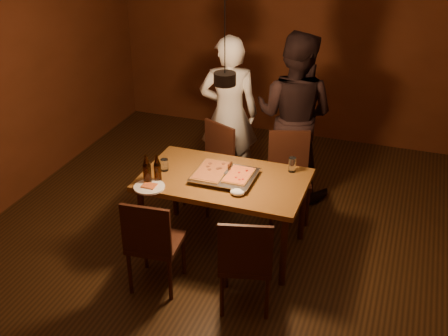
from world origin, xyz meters
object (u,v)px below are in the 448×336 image
(chair_far_left, at_px, (213,158))
(diner_white, at_px, (229,114))
(chair_near_right, at_px, (246,256))
(beer_bottle_a, at_px, (147,169))
(dining_table, at_px, (224,185))
(plate_slice, at_px, (149,187))
(pizza_tray, at_px, (225,177))
(chair_near_left, at_px, (152,237))
(pendant_lamp, at_px, (225,78))
(chair_far_right, at_px, (289,167))
(beer_bottle_b, at_px, (157,168))
(diner_dark, at_px, (294,116))

(chair_far_left, xyz_separation_m, diner_white, (0.03, 0.42, 0.34))
(chair_near_right, xyz_separation_m, beer_bottle_a, (-1.07, 0.46, 0.35))
(dining_table, xyz_separation_m, plate_slice, (-0.56, -0.39, 0.08))
(beer_bottle_a, distance_m, diner_white, 1.51)
(dining_table, distance_m, chair_far_left, 0.85)
(chair_near_right, distance_m, diner_white, 2.14)
(dining_table, xyz_separation_m, pizza_tray, (0.01, -0.02, 0.10))
(pizza_tray, relative_size, beer_bottle_a, 1.99)
(chair_near_left, xyz_separation_m, beer_bottle_a, (-0.26, 0.48, 0.35))
(pendant_lamp, bearing_deg, beer_bottle_a, -167.31)
(plate_slice, xyz_separation_m, diner_white, (0.20, 1.56, 0.11))
(chair_far_left, xyz_separation_m, chair_near_right, (0.85, -1.53, 0.00))
(chair_far_right, relative_size, beer_bottle_b, 2.12)
(dining_table, bearing_deg, diner_white, 106.97)
(pizza_tray, height_order, diner_dark, diner_dark)
(dining_table, relative_size, diner_dark, 0.82)
(dining_table, bearing_deg, plate_slice, -144.86)
(chair_near_right, height_order, plate_slice, chair_near_right)
(chair_far_left, distance_m, pendant_lamp, 1.59)
(dining_table, bearing_deg, beer_bottle_b, -154.99)
(chair_near_left, bearing_deg, diner_dark, 66.07)
(chair_near_left, xyz_separation_m, pizza_tray, (0.36, 0.78, 0.24))
(chair_near_left, height_order, diner_dark, diner_dark)
(pizza_tray, height_order, beer_bottle_b, beer_bottle_b)
(chair_near_right, height_order, beer_bottle_a, beer_bottle_a)
(chair_far_right, relative_size, plate_slice, 1.93)
(dining_table, xyz_separation_m, chair_near_left, (-0.35, -0.80, -0.14))
(chair_far_right, height_order, plate_slice, chair_far_right)
(dining_table, distance_m, diner_dark, 1.34)
(pizza_tray, height_order, pendant_lamp, pendant_lamp)
(chair_near_right, height_order, beer_bottle_b, beer_bottle_b)
(chair_far_right, distance_m, pizza_tray, 0.95)
(dining_table, xyz_separation_m, diner_white, (-0.36, 1.16, 0.20))
(dining_table, relative_size, diner_white, 0.86)
(pizza_tray, bearing_deg, chair_far_left, 115.88)
(chair_near_left, bearing_deg, chair_far_left, 86.05)
(chair_near_left, relative_size, beer_bottle_a, 1.75)
(chair_far_left, xyz_separation_m, diner_dark, (0.73, 0.53, 0.37))
(chair_far_left, height_order, pendant_lamp, pendant_lamp)
(chair_far_right, height_order, chair_near_left, same)
(beer_bottle_b, relative_size, plate_slice, 0.91)
(chair_near_right, xyz_separation_m, beer_bottle_b, (-1.00, 0.53, 0.34))
(plate_slice, bearing_deg, beer_bottle_b, 82.39)
(plate_slice, bearing_deg, chair_far_left, 81.50)
(chair_far_right, xyz_separation_m, beer_bottle_a, (-1.03, -1.12, 0.35))
(chair_near_left, xyz_separation_m, plate_slice, (-0.21, 0.41, 0.22))
(pendant_lamp, bearing_deg, diner_dark, 79.09)
(chair_far_right, relative_size, beer_bottle_a, 1.92)
(chair_near_right, height_order, diner_white, diner_white)
(chair_far_left, distance_m, diner_dark, 0.98)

